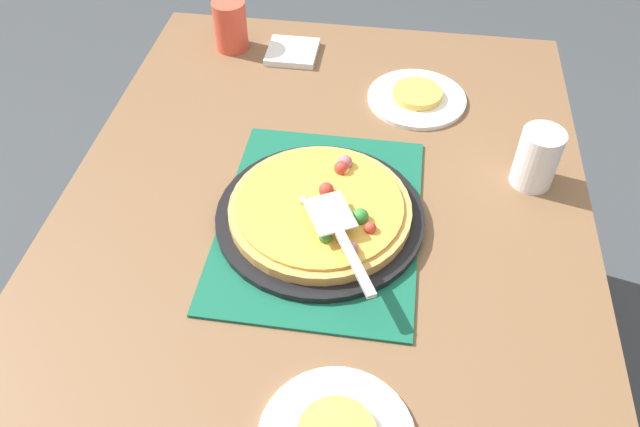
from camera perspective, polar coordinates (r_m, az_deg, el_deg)
ground_plane at (r=1.77m, az=0.00°, el=-17.43°), size 8.00×8.00×0.00m
dining_table at (r=1.23m, az=0.00°, el=-4.16°), size 1.40×1.00×0.75m
placemat at (r=1.14m, az=0.00°, el=-0.59°), size 0.48×0.36×0.01m
pizza_pan at (r=1.14m, az=0.00°, el=-0.24°), size 0.38×0.38×0.01m
pizza at (r=1.12m, az=0.11°, el=0.48°), size 0.33×0.33×0.05m
plate_far_right at (r=1.44m, az=8.81°, el=10.33°), size 0.22×0.22×0.01m
served_slice_right at (r=1.43m, az=8.87°, el=10.75°), size 0.11×0.11×0.02m
cup_near at (r=1.25m, az=19.21°, el=4.80°), size 0.08×0.08×0.12m
cup_far at (r=1.59m, az=-8.18°, el=16.63°), size 0.08×0.08×0.12m
pizza_server at (r=1.03m, az=1.82°, el=-1.78°), size 0.22×0.15×0.01m
napkin_stack at (r=1.58m, az=-2.55°, el=14.52°), size 0.12×0.12×0.02m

